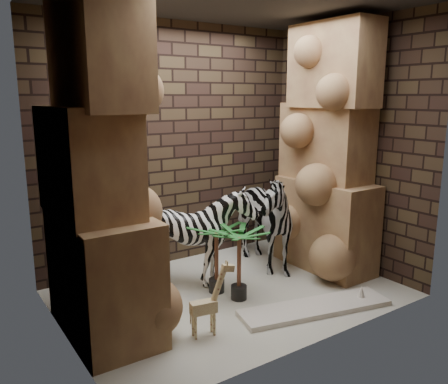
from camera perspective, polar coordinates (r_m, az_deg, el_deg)
floor at (r=5.08m, az=0.88°, el=-12.57°), size 3.50×3.50×0.00m
ceiling at (r=4.70m, az=1.00°, el=22.89°), size 3.50×3.50×0.00m
wall_back at (r=5.72m, az=-6.29°, el=5.79°), size 3.50×0.00×3.50m
wall_front at (r=3.72m, az=12.05°, el=2.27°), size 3.50×0.00×3.50m
wall_left at (r=3.94m, az=-20.45°, el=2.32°), size 0.00×3.00×3.00m
wall_right at (r=5.83m, az=15.24°, el=5.56°), size 0.00×3.00×3.00m
rock_pillar_left at (r=4.03m, az=-15.63°, el=2.84°), size 0.68×1.30×3.00m
rock_pillar_right at (r=5.59m, az=13.01°, el=5.41°), size 0.58×1.25×3.00m
zebra_right at (r=5.62m, az=4.18°, el=-2.26°), size 0.84×1.32×1.46m
zebra_left at (r=5.12m, az=-3.24°, el=-6.12°), size 1.04×1.24×1.04m
giraffe_toy at (r=4.12m, az=-2.60°, el=-13.34°), size 0.37×0.18×0.69m
palm_front at (r=4.96m, az=-0.95°, el=-8.34°), size 0.36×0.36×0.77m
palm_back at (r=4.80m, az=1.90°, el=-9.04°), size 0.36×0.36×0.78m
surfboard at (r=4.79m, az=11.38°, el=-14.04°), size 1.63×0.74×0.05m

